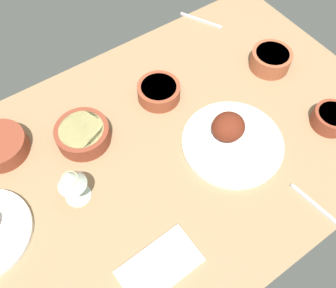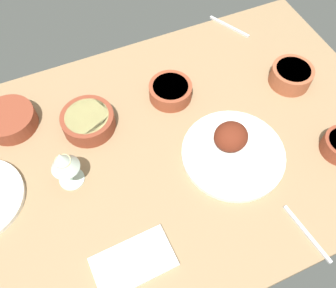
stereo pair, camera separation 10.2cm
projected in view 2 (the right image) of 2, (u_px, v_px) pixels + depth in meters
dining_table at (168, 151)px, 105.48cm from camera, size 140.00×90.00×4.00cm
plate_far_side at (232, 148)px, 101.08cm from camera, size 29.89×29.89×8.92cm
bowl_potatoes at (88, 121)px, 105.19cm from camera, size 15.86×15.86×5.51cm
bowl_sauce at (10, 119)px, 105.59cm from camera, size 15.55×15.55×5.29cm
bowl_cream at (291, 75)px, 114.33cm from camera, size 13.44×13.44×6.10cm
bowl_pasta at (170, 91)px, 111.55cm from camera, size 13.65×13.65×5.09cm
wine_glass at (63, 162)px, 89.88cm from camera, size 7.60×7.60×14.00cm
folded_napkin at (133, 262)px, 85.98cm from camera, size 20.20×11.90×1.20cm
fork_loose at (307, 233)px, 89.90cm from camera, size 3.13×17.15×0.80cm
spoon_loose at (229, 27)px, 130.82cm from camera, size 8.67×15.59×0.80cm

